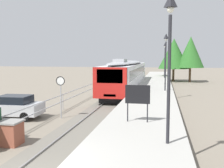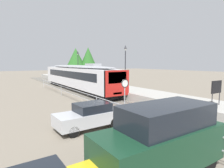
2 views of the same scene
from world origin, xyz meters
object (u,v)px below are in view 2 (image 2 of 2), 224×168
Objects in this scene: commuter_train at (77,76)px; speed_limit_sign at (125,89)px; platform_lamp_mid_platform at (125,58)px; brick_utility_cabinet at (189,135)px; platform_notice_board at (216,88)px; parked_van_dark_green at (162,139)px; platform_lamp_far_end at (78,59)px; parked_hatchback_silver at (89,115)px.

commuter_train reaches higher than speed_limit_sign.
platform_lamp_mid_platform is 4.42× the size of brick_utility_cabinet.
commuter_train is at bearing 128.23° from platform_lamp_mid_platform.
platform_lamp_mid_platform is 2.97× the size of platform_notice_board.
platform_notice_board reaches higher than brick_utility_cabinet.
platform_lamp_mid_platform is 1.91× the size of speed_limit_sign.
platform_lamp_mid_platform reaches higher than commuter_train.
parked_van_dark_green is at bearing -104.77° from commuter_train.
platform_lamp_mid_platform is 1.00× the size of platform_lamp_far_end.
speed_limit_sign is 5.70m from brick_utility_cabinet.
speed_limit_sign reaches higher than brick_utility_cabinet.
parked_van_dark_green is at bearing -116.33° from speed_limit_sign.
speed_limit_sign is 0.69× the size of parked_hatchback_silver.
platform_notice_board is 9.17m from parked_hatchback_silver.
parked_van_dark_green reaches higher than parked_hatchback_silver.
commuter_train is at bearing 70.03° from parked_hatchback_silver.
platform_notice_board is at bearing 17.99° from brick_utility_cabinet.
brick_utility_cabinet is (-7.16, -30.10, -4.05)m from platform_lamp_far_end.
commuter_train is at bearing 80.70° from speed_limit_sign.
speed_limit_sign is 3.48m from parked_hatchback_silver.
brick_utility_cabinet is at bearing -116.29° from platform_lamp_mid_platform.
commuter_train is at bearing 75.23° from parked_van_dark_green.
speed_limit_sign is (-6.81, -24.62, -2.50)m from platform_lamp_far_end.
platform_lamp_mid_platform is 15.61m from platform_lamp_far_end.
platform_lamp_far_end is 1.09× the size of parked_van_dark_green.
platform_notice_board reaches higher than parked_van_dark_green.
platform_notice_board is 0.37× the size of parked_van_dark_green.
brick_utility_cabinet is (-5.76, -1.87, -1.61)m from platform_notice_board.
parked_hatchback_silver is at bearing -135.91° from platform_lamp_mid_platform.
commuter_train reaches higher than parked_hatchback_silver.
platform_notice_board is (-1.39, -12.62, -2.44)m from platform_lamp_mid_platform.
platform_lamp_mid_platform is at bearing -51.77° from commuter_train.
brick_utility_cabinet is at bearing -103.37° from platform_lamp_far_end.
parked_hatchback_silver is (-2.80, 4.84, 0.22)m from brick_utility_cabinet.
brick_utility_cabinet is (-0.35, -5.48, -1.55)m from speed_limit_sign.
platform_lamp_far_end is at bearing 66.18° from commuter_train.
platform_lamp_far_end is at bearing 76.63° from brick_utility_cabinet.
parked_van_dark_green reaches higher than brick_utility_cabinet.
platform_lamp_mid_platform is 1.09× the size of parked_van_dark_green.
platform_notice_board is 9.01m from parked_van_dark_green.
parked_hatchback_silver is (-9.96, -25.26, -3.83)m from platform_lamp_far_end.
platform_lamp_mid_platform is 11.57m from speed_limit_sign.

